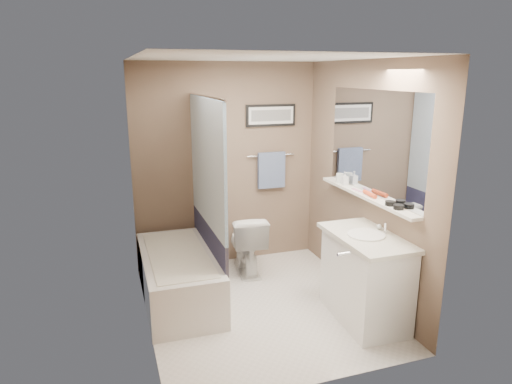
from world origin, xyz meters
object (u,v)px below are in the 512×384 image
object	(u,v)px
candle_bowl_near	(398,207)
soap_bottle	(345,178)
bathtub	(179,277)
hair_brush_front	(370,194)
candle_bowl_far	(390,203)
toilet	(246,243)
glass_jar	(340,178)
vanity	(365,280)

from	to	relation	value
candle_bowl_near	soap_bottle	size ratio (longest dim) A/B	0.64
bathtub	hair_brush_front	distance (m)	2.09
candle_bowl_near	soap_bottle	distance (m)	0.95
candle_bowl_far	candle_bowl_near	bearing A→B (deg)	-90.00
soap_bottle	candle_bowl_far	bearing A→B (deg)	-90.00
toilet	glass_jar	world-z (taller)	glass_jar
candle_bowl_near	soap_bottle	bearing A→B (deg)	90.00
soap_bottle	bathtub	bearing A→B (deg)	175.54
bathtub	soap_bottle	distance (m)	2.02
bathtub	soap_bottle	bearing A→B (deg)	-3.94
toilet	candle_bowl_near	xyz separation A→B (m)	(0.92, -1.53, 0.78)
vanity	glass_jar	distance (m)	1.20
toilet	hair_brush_front	world-z (taller)	hair_brush_front
candle_bowl_near	glass_jar	size ratio (longest dim) A/B	0.90
bathtub	glass_jar	size ratio (longest dim) A/B	15.00
vanity	glass_jar	bearing A→B (deg)	80.84
toilet	hair_brush_front	distance (m)	1.62
toilet	soap_bottle	bearing A→B (deg)	153.69
toilet	candle_bowl_near	bearing A→B (deg)	127.04
vanity	candle_bowl_near	world-z (taller)	candle_bowl_near
candle_bowl_near	candle_bowl_far	size ratio (longest dim) A/B	1.00
candle_bowl_near	hair_brush_front	size ratio (longest dim) A/B	0.41
hair_brush_front	glass_jar	world-z (taller)	glass_jar
candle_bowl_far	vanity	bearing A→B (deg)	169.69
bathtub	candle_bowl_far	bearing A→B (deg)	-27.88
candle_bowl_far	hair_brush_front	xyz separation A→B (m)	(0.00, 0.33, 0.00)
candle_bowl_far	glass_jar	size ratio (longest dim) A/B	0.90
vanity	soap_bottle	xyz separation A→B (m)	(0.19, 0.79, 0.78)
toilet	soap_bottle	world-z (taller)	soap_bottle
candle_bowl_far	soap_bottle	xyz separation A→B (m)	(0.00, 0.83, 0.05)
glass_jar	soap_bottle	size ratio (longest dim) A/B	0.72
toilet	candle_bowl_far	world-z (taller)	candle_bowl_far
candle_bowl_far	soap_bottle	size ratio (longest dim) A/B	0.64
vanity	candle_bowl_far	bearing A→B (deg)	-7.85
soap_bottle	hair_brush_front	bearing A→B (deg)	-90.00
vanity	candle_bowl_near	distance (m)	0.77
candle_bowl_near	bathtub	bearing A→B (deg)	148.62
toilet	vanity	size ratio (longest dim) A/B	0.79
toilet	candle_bowl_near	distance (m)	1.95
glass_jar	bathtub	bearing A→B (deg)	178.98
toilet	glass_jar	bearing A→B (deg)	158.71
toilet	vanity	xyz separation A→B (m)	(0.73, -1.38, 0.05)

